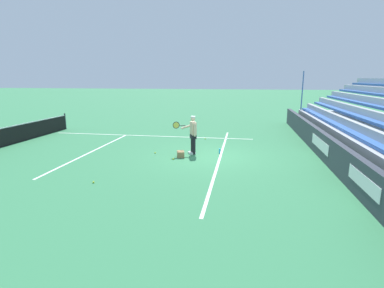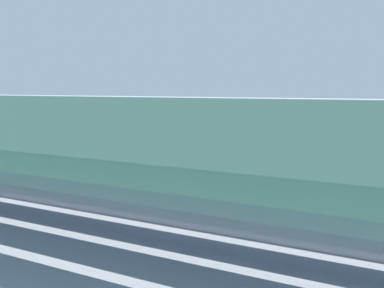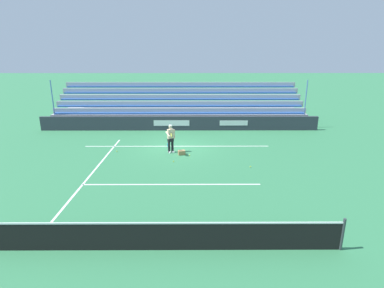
% 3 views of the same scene
% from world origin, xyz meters
% --- Properties ---
extents(ground_plane, '(160.00, 160.00, 0.00)m').
position_xyz_m(ground_plane, '(0.00, 0.00, 0.00)').
color(ground_plane, '#337A4C').
extents(court_baseline_white, '(12.00, 0.10, 0.01)m').
position_xyz_m(court_baseline_white, '(0.00, -0.50, 0.00)').
color(court_baseline_white, white).
rests_on(court_baseline_white, ground).
extents(court_sideline_white, '(0.10, 12.00, 0.01)m').
position_xyz_m(court_sideline_white, '(4.11, 4.00, 0.00)').
color(court_sideline_white, white).
rests_on(court_sideline_white, ground).
extents(court_service_line_white, '(8.22, 0.10, 0.01)m').
position_xyz_m(court_service_line_white, '(0.00, 5.50, 0.00)').
color(court_service_line_white, white).
rests_on(court_service_line_white, ground).
extents(back_wall_sponsor_board, '(21.81, 0.25, 1.10)m').
position_xyz_m(back_wall_sponsor_board, '(-0.01, -4.83, 0.55)').
color(back_wall_sponsor_board, '#2D333D').
rests_on(back_wall_sponsor_board, ground).
extents(tennis_player, '(0.56, 1.07, 1.71)m').
position_xyz_m(tennis_player, '(0.32, 0.79, 0.89)').
color(tennis_player, black).
rests_on(tennis_player, ground).
extents(ball_box_cardboard, '(0.46, 0.39, 0.26)m').
position_xyz_m(ball_box_cardboard, '(-0.35, 1.20, 0.13)').
color(ball_box_cardboard, '#A87F51').
rests_on(ball_box_cardboard, ground).
extents(tennis_ball_on_baseline, '(0.07, 0.07, 0.07)m').
position_xyz_m(tennis_ball_on_baseline, '(3.67, 0.63, 0.03)').
color(tennis_ball_on_baseline, '#CCE533').
rests_on(tennis_ball_on_baseline, ground).
extents(tennis_ball_near_player, '(0.07, 0.07, 0.07)m').
position_xyz_m(tennis_ball_near_player, '(-0.82, 1.41, 0.03)').
color(tennis_ball_near_player, '#CCE533').
rests_on(tennis_ball_near_player, ground).
extents(tennis_ball_far_left, '(0.07, 0.07, 0.07)m').
position_xyz_m(tennis_ball_far_left, '(-4.07, 3.33, 0.03)').
color(tennis_ball_far_left, '#CCE533').
rests_on(tennis_ball_far_left, ground).
extents(tennis_ball_toward_net, '(0.07, 0.07, 0.07)m').
position_xyz_m(tennis_ball_toward_net, '(0.07, 2.47, 0.03)').
color(tennis_ball_toward_net, '#CCE533').
rests_on(tennis_ball_toward_net, ground).
extents(water_bottle, '(0.07, 0.07, 0.22)m').
position_xyz_m(water_bottle, '(0.60, -0.42, 0.11)').
color(water_bottle, '#33B2E5').
rests_on(water_bottle, ground).
extents(tennis_net, '(11.09, 0.09, 1.07)m').
position_xyz_m(tennis_net, '(0.00, 10.33, 0.49)').
color(tennis_net, '#33383D').
rests_on(tennis_net, ground).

